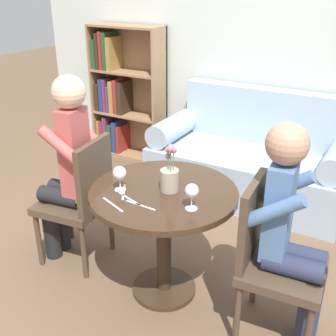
{
  "coord_description": "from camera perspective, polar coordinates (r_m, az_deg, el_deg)",
  "views": [
    {
      "loc": [
        1.08,
        -1.83,
        1.82
      ],
      "look_at": [
        0.0,
        0.05,
        0.84
      ],
      "focal_mm": 45.0,
      "sensor_mm": 36.0,
      "label": 1
    }
  ],
  "objects": [
    {
      "name": "wine_glass_left",
      "position": [
        2.37,
        -6.58,
        -0.77
      ],
      "size": [
        0.08,
        0.08,
        0.15
      ],
      "color": "white",
      "rests_on": "round_table"
    },
    {
      "name": "round_table",
      "position": [
        2.47,
        -0.58,
        -6.35
      ],
      "size": [
        0.85,
        0.85,
        0.72
      ],
      "color": "#382619",
      "rests_on": "ground_plane"
    },
    {
      "name": "bookshelf_left",
      "position": [
        4.64,
        -6.35,
        9.85
      ],
      "size": [
        0.8,
        0.28,
        1.39
      ],
      "color": "#93704C",
      "rests_on": "ground_plane"
    },
    {
      "name": "chair_right",
      "position": [
        2.31,
        13.72,
        -11.44
      ],
      "size": [
        0.45,
        0.45,
        0.9
      ],
      "rotation": [
        0.0,
        0.0,
        1.65
      ],
      "color": "#473828",
      "rests_on": "ground_plane"
    },
    {
      "name": "ground_plane",
      "position": [
        2.8,
        -0.53,
        -16.16
      ],
      "size": [
        16.0,
        16.0,
        0.0
      ],
      "primitive_type": "plane",
      "color": "brown"
    },
    {
      "name": "wine_glass_right",
      "position": [
        2.17,
        3.25,
        -3.2
      ],
      "size": [
        0.07,
        0.07,
        0.14
      ],
      "color": "white",
      "rests_on": "round_table"
    },
    {
      "name": "knife_left_setting",
      "position": [
        2.31,
        -5.21,
        -4.21
      ],
      "size": [
        0.18,
        0.07,
        0.0
      ],
      "color": "silver",
      "rests_on": "round_table"
    },
    {
      "name": "fork_right_setting",
      "position": [
        2.27,
        -7.49,
        -4.92
      ],
      "size": [
        0.18,
        0.08,
        0.0
      ],
      "color": "silver",
      "rests_on": "round_table"
    },
    {
      "name": "person_right",
      "position": [
        2.21,
        16.42,
        -8.42
      ],
      "size": [
        0.43,
        0.36,
        1.22
      ],
      "rotation": [
        0.0,
        0.0,
        1.65
      ],
      "color": "#282D47",
      "rests_on": "ground_plane"
    },
    {
      "name": "fork_left_setting",
      "position": [
        2.25,
        -3.76,
        -5.05
      ],
      "size": [
        0.19,
        0.02,
        0.0
      ],
      "color": "silver",
      "rests_on": "round_table"
    },
    {
      "name": "chair_left",
      "position": [
        2.85,
        -11.65,
        -3.83
      ],
      "size": [
        0.47,
        0.47,
        0.9
      ],
      "rotation": [
        0.0,
        0.0,
        -1.44
      ],
      "color": "#473828",
      "rests_on": "ground_plane"
    },
    {
      "name": "back_wall",
      "position": [
        3.96,
        14.44,
        16.93
      ],
      "size": [
        5.2,
        0.05,
        2.7
      ],
      "color": "silver",
      "rests_on": "ground_plane"
    },
    {
      "name": "person_left",
      "position": [
        2.8,
        -13.54,
        0.06
      ],
      "size": [
        0.44,
        0.37,
        1.3
      ],
      "rotation": [
        0.0,
        0.0,
        -1.44
      ],
      "color": "black",
      "rests_on": "ground_plane"
    },
    {
      "name": "knife_right_setting",
      "position": [
        2.39,
        -6.02,
        -3.22
      ],
      "size": [
        0.11,
        0.17,
        0.0
      ],
      "color": "silver",
      "rests_on": "round_table"
    },
    {
      "name": "couch",
      "position": [
        3.84,
        11.03,
        0.82
      ],
      "size": [
        1.7,
        0.8,
        0.92
      ],
      "color": "#9EB2C6",
      "rests_on": "ground_plane"
    },
    {
      "name": "flower_vase",
      "position": [
        2.36,
        0.22,
        -1.08
      ],
      "size": [
        0.11,
        0.11,
        0.28
      ],
      "color": "#9E9384",
      "rests_on": "round_table"
    }
  ]
}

